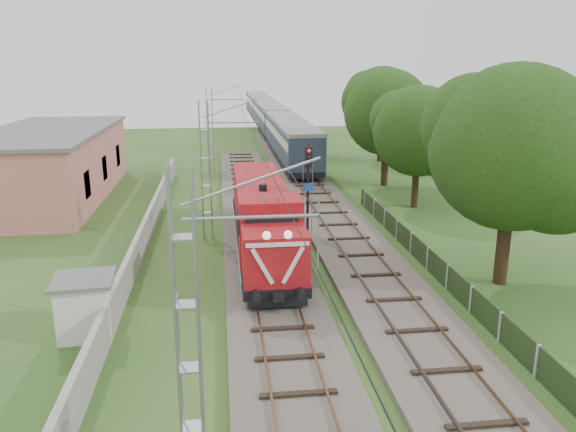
{
  "coord_description": "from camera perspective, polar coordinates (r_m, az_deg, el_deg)",
  "views": [
    {
      "loc": [
        -2.12,
        -19.88,
        10.11
      ],
      "look_at": [
        1.32,
        8.55,
        2.2
      ],
      "focal_mm": 35.0,
      "sensor_mm": 36.0,
      "label": 1
    }
  ],
  "objects": [
    {
      "name": "station_building",
      "position": [
        46.34,
        -23.03,
        4.92
      ],
      "size": [
        8.4,
        20.4,
        5.22
      ],
      "color": "#D47472",
      "rests_on": "ground"
    },
    {
      "name": "coach_rake",
      "position": [
        81.73,
        -1.91,
        10.18
      ],
      "size": [
        3.21,
        71.54,
        3.71
      ],
      "color": "black",
      "rests_on": "ground"
    },
    {
      "name": "fence",
      "position": [
        26.77,
        15.91,
        -6.0
      ],
      "size": [
        0.12,
        32.0,
        1.2
      ],
      "color": "black",
      "rests_on": "ground"
    },
    {
      "name": "ground",
      "position": [
        22.4,
        -0.74,
        -11.39
      ],
      "size": [
        140.0,
        140.0,
        0.0
      ],
      "primitive_type": "plane",
      "color": "#2A4E1D",
      "rests_on": "ground"
    },
    {
      "name": "catenary",
      "position": [
        32.46,
        -8.27,
        4.52
      ],
      "size": [
        3.31,
        70.0,
        8.0
      ],
      "color": "gray",
      "rests_on": "ground"
    },
    {
      "name": "tree_b",
      "position": [
        40.39,
        13.23,
        8.29
      ],
      "size": [
        6.64,
        6.32,
        8.6
      ],
      "color": "#3B2418",
      "rests_on": "ground"
    },
    {
      "name": "signal_post",
      "position": [
        32.41,
        2.08,
        4.17
      ],
      "size": [
        0.6,
        0.47,
        5.5
      ],
      "color": "black",
      "rests_on": "ground"
    },
    {
      "name": "tree_c",
      "position": [
        47.28,
        10.15,
        10.23
      ],
      "size": [
        7.43,
        7.08,
        9.63
      ],
      "color": "#3B2418",
      "rests_on": "ground"
    },
    {
      "name": "tree_a",
      "position": [
        27.0,
        22.12,
        6.25
      ],
      "size": [
        7.82,
        7.45,
        10.14
      ],
      "color": "#3B2418",
      "rests_on": "ground"
    },
    {
      "name": "relay_hut",
      "position": [
        22.88,
        -19.87,
        -8.58
      ],
      "size": [
        2.39,
        2.39,
        2.29
      ],
      "color": "silver",
      "rests_on": "ground"
    },
    {
      "name": "track_side",
      "position": [
        41.71,
        3.13,
        1.65
      ],
      "size": [
        4.2,
        80.0,
        0.45
      ],
      "color": "#6B6054",
      "rests_on": "ground"
    },
    {
      "name": "boundary_wall",
      "position": [
        33.51,
        -14.13,
        -1.26
      ],
      "size": [
        0.25,
        40.0,
        1.5
      ],
      "primitive_type": "cube",
      "color": "#9E9E99",
      "rests_on": "ground"
    },
    {
      "name": "locomotive",
      "position": [
        29.97,
        -2.6,
        -0.02
      ],
      "size": [
        2.82,
        16.07,
        4.08
      ],
      "color": "black",
      "rests_on": "ground"
    },
    {
      "name": "track_main",
      "position": [
        28.73,
        -2.25,
        -4.79
      ],
      "size": [
        4.2,
        70.0,
        0.45
      ],
      "color": "#6B6054",
      "rests_on": "ground"
    },
    {
      "name": "tree_d",
      "position": [
        59.21,
        9.62,
        11.31
      ],
      "size": [
        7.49,
        7.13,
        9.71
      ],
      "color": "#3B2418",
      "rests_on": "ground"
    }
  ]
}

